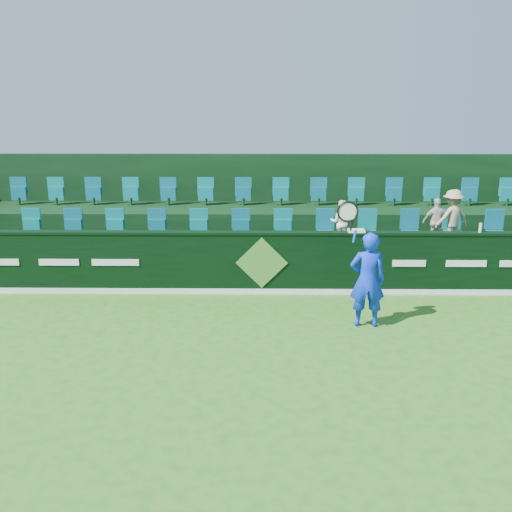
{
  "coord_description": "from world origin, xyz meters",
  "views": [
    {
      "loc": [
        0.01,
        -7.65,
        4.03
      ],
      "look_at": [
        -0.11,
        2.8,
        1.15
      ],
      "focal_mm": 40.0,
      "sensor_mm": 36.0,
      "label": 1
    }
  ],
  "objects_px": {
    "tennis_player": "(367,279)",
    "drinks_bottle": "(480,228)",
    "spectator_left": "(341,222)",
    "towel": "(356,231)",
    "spectator_middle": "(436,222)",
    "spectator_right": "(452,217)"
  },
  "relations": [
    {
      "from": "spectator_right",
      "to": "spectator_left",
      "type": "bearing_deg",
      "value": -18.87
    },
    {
      "from": "tennis_player",
      "to": "spectator_left",
      "type": "xyz_separation_m",
      "value": [
        -0.1,
        2.95,
        0.42
      ]
    },
    {
      "from": "spectator_middle",
      "to": "drinks_bottle",
      "type": "relative_size",
      "value": 5.52
    },
    {
      "from": "tennis_player",
      "to": "drinks_bottle",
      "type": "distance_m",
      "value": 3.27
    },
    {
      "from": "spectator_right",
      "to": "drinks_bottle",
      "type": "xyz_separation_m",
      "value": [
        0.23,
        -1.12,
        0.01
      ]
    },
    {
      "from": "spectator_left",
      "to": "towel",
      "type": "bearing_deg",
      "value": 111.25
    },
    {
      "from": "tennis_player",
      "to": "spectator_right",
      "type": "distance_m",
      "value": 3.86
    },
    {
      "from": "tennis_player",
      "to": "spectator_left",
      "type": "relative_size",
      "value": 2.3
    },
    {
      "from": "spectator_middle",
      "to": "spectator_right",
      "type": "distance_m",
      "value": 0.36
    },
    {
      "from": "spectator_left",
      "to": "spectator_middle",
      "type": "height_order",
      "value": "spectator_middle"
    },
    {
      "from": "spectator_middle",
      "to": "spectator_right",
      "type": "relative_size",
      "value": 0.84
    },
    {
      "from": "towel",
      "to": "drinks_bottle",
      "type": "xyz_separation_m",
      "value": [
        2.58,
        0.0,
        0.07
      ]
    },
    {
      "from": "spectator_right",
      "to": "towel",
      "type": "xyz_separation_m",
      "value": [
        -2.35,
        -1.12,
        -0.06
      ]
    },
    {
      "from": "towel",
      "to": "spectator_left",
      "type": "bearing_deg",
      "value": 98.53
    },
    {
      "from": "tennis_player",
      "to": "drinks_bottle",
      "type": "relative_size",
      "value": 12.15
    },
    {
      "from": "spectator_right",
      "to": "towel",
      "type": "relative_size",
      "value": 3.67
    },
    {
      "from": "drinks_bottle",
      "to": "towel",
      "type": "bearing_deg",
      "value": 180.0
    },
    {
      "from": "tennis_player",
      "to": "spectator_middle",
      "type": "relative_size",
      "value": 2.2
    },
    {
      "from": "spectator_left",
      "to": "spectator_right",
      "type": "xyz_separation_m",
      "value": [
        2.52,
        0.0,
        0.12
      ]
    },
    {
      "from": "spectator_left",
      "to": "towel",
      "type": "xyz_separation_m",
      "value": [
        0.17,
        -1.12,
        0.06
      ]
    },
    {
      "from": "spectator_right",
      "to": "towel",
      "type": "height_order",
      "value": "spectator_right"
    },
    {
      "from": "towel",
      "to": "drinks_bottle",
      "type": "height_order",
      "value": "drinks_bottle"
    }
  ]
}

